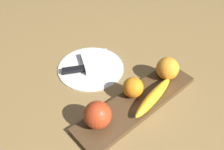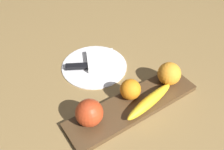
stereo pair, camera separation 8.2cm
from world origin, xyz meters
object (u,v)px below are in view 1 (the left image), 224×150
at_px(banana, 153,97).
at_px(orange_near_apple, 133,87).
at_px(fruit_tray, 137,103).
at_px(orange_near_banana, 167,68).
at_px(knife, 79,69).
at_px(dinner_plate, 91,67).
at_px(folded_napkin, 97,61).
at_px(apple, 97,115).

bearing_deg(banana, orange_near_apple, -74.97).
height_order(fruit_tray, orange_near_banana, orange_near_banana).
bearing_deg(knife, dinner_plate, 14.05).
bearing_deg(knife, orange_near_apple, -47.09).
height_order(orange_near_banana, folded_napkin, orange_near_banana).
height_order(banana, orange_near_apple, orange_near_apple).
bearing_deg(knife, fruit_tray, -50.81).
relative_size(fruit_tray, folded_napkin, 4.01).
bearing_deg(dinner_plate, fruit_tray, -90.00).
relative_size(banana, knife, 1.16).
relative_size(fruit_tray, knife, 2.59).
bearing_deg(folded_napkin, orange_near_banana, -60.93).
height_order(banana, orange_near_banana, orange_near_banana).
distance_m(apple, folded_napkin, 0.28).
relative_size(banana, orange_near_banana, 2.58).
relative_size(orange_near_apple, folded_napkin, 0.60).
xyz_separation_m(orange_near_apple, orange_near_banana, (0.14, -0.02, 0.01)).
bearing_deg(orange_near_banana, banana, -159.89).
height_order(fruit_tray, orange_near_apple, orange_near_apple).
xyz_separation_m(fruit_tray, folded_napkin, (0.03, 0.23, 0.01)).
bearing_deg(apple, fruit_tray, -6.48).
height_order(orange_near_apple, knife, orange_near_apple).
distance_m(orange_near_apple, dinner_plate, 0.21).
bearing_deg(banana, orange_near_banana, -170.63).
bearing_deg(knife, banana, -44.25).
relative_size(apple, folded_napkin, 0.73).
relative_size(apple, knife, 0.47).
relative_size(apple, banana, 0.40).
height_order(apple, knife, apple).
xyz_separation_m(apple, folded_napkin, (0.17, 0.21, -0.04)).
relative_size(apple, orange_near_apple, 1.21).
bearing_deg(folded_napkin, knife, 170.84).
xyz_separation_m(orange_near_apple, knife, (-0.05, 0.21, -0.04)).
distance_m(banana, dinner_plate, 0.27).
bearing_deg(folded_napkin, orange_near_apple, -95.67).
bearing_deg(folded_napkin, dinner_plate, 180.00).
distance_m(orange_near_banana, folded_napkin, 0.25).
distance_m(apple, knife, 0.25).
xyz_separation_m(fruit_tray, orange_near_banana, (0.15, 0.01, 0.05)).
bearing_deg(banana, dinner_plate, -92.43).
distance_m(folded_napkin, knife, 0.07).
distance_m(banana, folded_napkin, 0.26).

